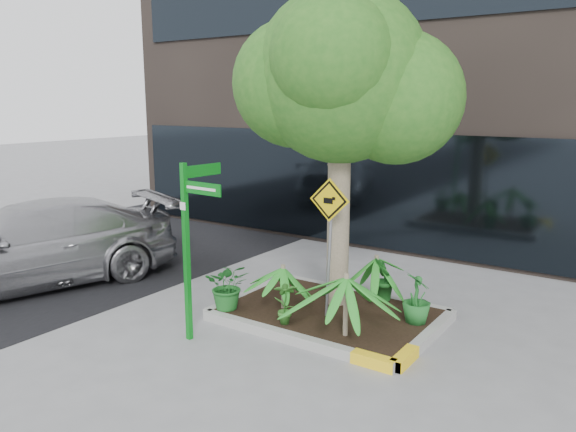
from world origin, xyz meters
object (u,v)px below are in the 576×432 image
Objects in this scene: cattle_sign at (329,224)px; tree at (341,76)px; parked_car at (30,245)px; street_sign_post at (191,232)px.

tree is at bearing 103.09° from cattle_sign.
parked_car is 4.26m from street_sign_post.
tree reaches higher than street_sign_post.
cattle_sign is (1.32, 1.57, 0.00)m from street_sign_post.
tree is at bearing 65.31° from street_sign_post.
cattle_sign is (0.16, -0.57, -2.17)m from tree.
cattle_sign is at bearing 53.78° from street_sign_post.
street_sign_post is (4.18, -0.07, 0.81)m from parked_car.
tree is 6.46m from parked_car.
cattle_sign is (5.50, 1.50, 0.81)m from parked_car.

